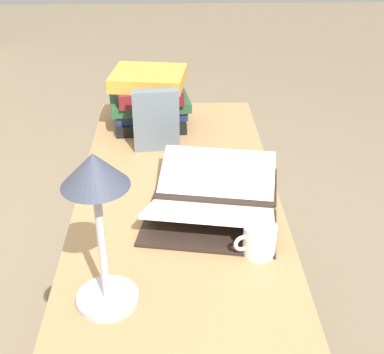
# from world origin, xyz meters

# --- Properties ---
(reading_desk) EXTENTS (1.42, 0.60, 0.73)m
(reading_desk) POSITION_xyz_m (0.00, 0.00, 0.62)
(reading_desk) COLOR #937047
(reading_desk) RESTS_ON ground_plane
(open_book) EXTENTS (0.51, 0.44, 0.08)m
(open_book) POSITION_xyz_m (-0.07, -0.10, 0.76)
(open_book) COLOR black
(open_book) RESTS_ON reading_desk
(book_stack_tall) EXTENTS (0.25, 0.31, 0.21)m
(book_stack_tall) POSITION_xyz_m (0.50, 0.10, 0.84)
(book_stack_tall) COLOR black
(book_stack_tall) RESTS_ON reading_desk
(book_standing_upright) EXTENTS (0.05, 0.16, 0.21)m
(book_standing_upright) POSITION_xyz_m (0.30, 0.07, 0.84)
(book_standing_upright) COLOR slate
(book_standing_upright) RESTS_ON reading_desk
(reading_lamp) EXTENTS (0.14, 0.14, 0.38)m
(reading_lamp) POSITION_xyz_m (-0.45, 0.16, 1.01)
(reading_lamp) COLOR #ADADB2
(reading_lamp) RESTS_ON reading_desk
(coffee_mug) EXTENTS (0.08, 0.11, 0.08)m
(coffee_mug) POSITION_xyz_m (-0.29, -0.20, 0.78)
(coffee_mug) COLOR white
(coffee_mug) RESTS_ON reading_desk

